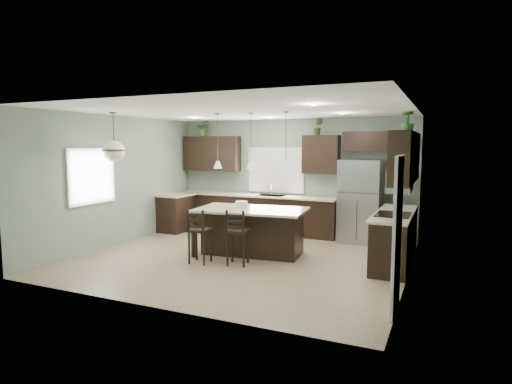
% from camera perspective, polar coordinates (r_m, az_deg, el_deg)
% --- Properties ---
extents(ground, '(6.00, 6.00, 0.00)m').
position_cam_1_polar(ground, '(8.34, -1.78, -8.82)').
color(ground, '#9E8466').
rests_on(ground, ground).
extents(pantry_door, '(0.04, 0.82, 2.04)m').
position_cam_1_polar(pantry_door, '(5.82, 18.32, -5.42)').
color(pantry_door, white).
rests_on(pantry_door, ground).
extents(window_back, '(1.35, 0.02, 1.00)m').
position_cam_1_polar(window_back, '(10.73, 2.68, 2.95)').
color(window_back, white).
rests_on(window_back, room_shell).
extents(window_left, '(0.02, 1.10, 1.00)m').
position_cam_1_polar(window_left, '(9.18, -21.13, 1.98)').
color(window_left, white).
rests_on(window_left, room_shell).
extents(left_return_cabs, '(0.60, 0.90, 0.90)m').
position_cam_1_polar(left_return_cabs, '(11.03, -10.57, -2.81)').
color(left_return_cabs, black).
rests_on(left_return_cabs, ground).
extents(left_return_countertop, '(0.66, 0.96, 0.04)m').
position_cam_1_polar(left_return_countertop, '(10.95, -10.54, -0.39)').
color(left_return_countertop, beige).
rests_on(left_return_countertop, left_return_cabs).
extents(back_lower_cabs, '(4.20, 0.60, 0.90)m').
position_cam_1_polar(back_lower_cabs, '(10.77, -0.14, -2.93)').
color(back_lower_cabs, black).
rests_on(back_lower_cabs, ground).
extents(back_countertop, '(4.20, 0.66, 0.04)m').
position_cam_1_polar(back_countertop, '(10.68, -0.18, -0.45)').
color(back_countertop, beige).
rests_on(back_countertop, back_lower_cabs).
extents(sink_inset, '(0.70, 0.45, 0.01)m').
position_cam_1_polar(sink_inset, '(10.50, 2.05, -0.49)').
color(sink_inset, gray).
rests_on(sink_inset, back_countertop).
extents(faucet, '(0.02, 0.02, 0.28)m').
position_cam_1_polar(faucet, '(10.46, 1.99, 0.28)').
color(faucet, silver).
rests_on(faucet, back_countertop).
extents(back_upper_left, '(1.55, 0.34, 0.90)m').
position_cam_1_polar(back_upper_left, '(11.34, -5.89, 5.12)').
color(back_upper_left, black).
rests_on(back_upper_left, room_shell).
extents(back_upper_right, '(0.85, 0.34, 0.90)m').
position_cam_1_polar(back_upper_right, '(10.19, 8.68, 4.96)').
color(back_upper_right, black).
rests_on(back_upper_right, room_shell).
extents(fridge_header, '(1.05, 0.34, 0.45)m').
position_cam_1_polar(fridge_header, '(9.96, 14.58, 6.53)').
color(fridge_header, black).
rests_on(fridge_header, room_shell).
extents(right_lower_cabs, '(0.60, 2.35, 0.90)m').
position_cam_1_polar(right_lower_cabs, '(8.33, 18.05, -5.95)').
color(right_lower_cabs, black).
rests_on(right_lower_cabs, ground).
extents(right_countertop, '(0.66, 2.35, 0.04)m').
position_cam_1_polar(right_countertop, '(8.25, 18.02, -2.75)').
color(right_countertop, beige).
rests_on(right_countertop, right_lower_cabs).
extents(cooktop, '(0.58, 0.75, 0.02)m').
position_cam_1_polar(cooktop, '(7.97, 17.81, -2.86)').
color(cooktop, black).
rests_on(cooktop, right_countertop).
extents(wall_oven_front, '(0.01, 0.72, 0.60)m').
position_cam_1_polar(wall_oven_front, '(8.10, 15.67, -6.22)').
color(wall_oven_front, gray).
rests_on(wall_oven_front, right_lower_cabs).
extents(right_upper_cabs, '(0.34, 2.35, 0.90)m').
position_cam_1_polar(right_upper_cabs, '(8.14, 19.31, 4.38)').
color(right_upper_cabs, black).
rests_on(right_upper_cabs, room_shell).
extents(microwave, '(0.40, 0.75, 0.40)m').
position_cam_1_polar(microwave, '(7.89, 18.67, 1.44)').
color(microwave, gray).
rests_on(microwave, right_upper_cabs).
extents(refrigerator, '(0.90, 0.74, 1.85)m').
position_cam_1_polar(refrigerator, '(9.80, 13.74, -1.21)').
color(refrigerator, '#9798A0').
rests_on(refrigerator, ground).
extents(kitchen_island, '(2.26, 1.44, 0.92)m').
position_cam_1_polar(kitchen_island, '(8.50, -0.67, -5.31)').
color(kitchen_island, black).
rests_on(kitchen_island, ground).
extents(serving_dish, '(0.24, 0.24, 0.14)m').
position_cam_1_polar(serving_dish, '(8.48, -1.95, -1.70)').
color(serving_dish, silver).
rests_on(serving_dish, kitchen_island).
extents(bar_stool_left, '(0.41, 0.41, 1.02)m').
position_cam_1_polar(bar_stool_left, '(7.95, -7.48, -5.83)').
color(bar_stool_left, black).
rests_on(bar_stool_left, ground).
extents(bar_stool_center, '(0.44, 0.44, 1.03)m').
position_cam_1_polar(bar_stool_center, '(7.77, -2.45, -6.03)').
color(bar_stool_center, black).
rests_on(bar_stool_center, ground).
extents(pendant_left, '(0.17, 0.17, 1.10)m').
position_cam_1_polar(pendant_left, '(8.58, -5.14, 6.78)').
color(pendant_left, white).
rests_on(pendant_left, room_shell).
extents(pendant_center, '(0.17, 0.17, 1.10)m').
position_cam_1_polar(pendant_center, '(8.33, -0.68, 6.82)').
color(pendant_center, white).
rests_on(pendant_center, room_shell).
extents(pendant_right, '(0.17, 0.17, 1.10)m').
position_cam_1_polar(pendant_right, '(8.13, 4.03, 6.82)').
color(pendant_right, white).
rests_on(pendant_right, room_shell).
extents(chandelier, '(0.45, 0.45, 0.95)m').
position_cam_1_polar(chandelier, '(8.72, -18.44, 6.96)').
color(chandelier, beige).
rests_on(chandelier, room_shell).
extents(plant_back_left, '(0.45, 0.42, 0.41)m').
position_cam_1_polar(plant_back_left, '(11.44, -7.04, 8.39)').
color(plant_back_left, '#324E22').
rests_on(plant_back_left, back_upper_left).
extents(plant_back_right, '(0.25, 0.22, 0.40)m').
position_cam_1_polar(plant_back_right, '(10.19, 8.29, 8.63)').
color(plant_back_right, '#2F4F22').
rests_on(plant_back_right, back_upper_right).
extents(plant_right_wall, '(0.25, 0.25, 0.44)m').
position_cam_1_polar(plant_right_wall, '(8.67, 19.58, 8.89)').
color(plant_right_wall, '#285223').
rests_on(plant_right_wall, right_upper_cabs).
extents(room_shell, '(6.00, 6.00, 6.00)m').
position_cam_1_polar(room_shell, '(8.06, -1.82, 2.92)').
color(room_shell, slate).
rests_on(room_shell, ground).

